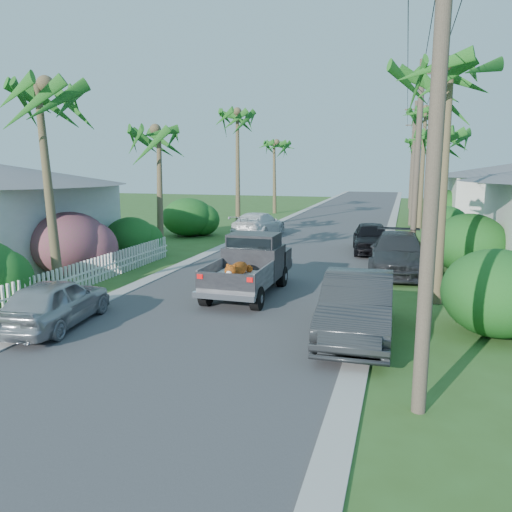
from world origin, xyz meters
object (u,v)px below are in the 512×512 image
(pickup_truck, at_px, (252,264))
(utility_pole_d, at_px, (412,163))
(palm_r_c, at_px, (426,110))
(utility_pole_c, at_px, (413,163))
(parked_car_rf, at_px, (371,238))
(palm_l_b, at_px, (158,130))
(palm_l_c, at_px, (237,113))
(palm_r_d, at_px, (423,140))
(parked_car_rn, at_px, (357,307))
(parked_car_rm, at_px, (398,253))
(palm_r_a, at_px, (451,66))
(utility_pole_b, at_px, (417,162))
(utility_pole_a, at_px, (434,156))
(palm_l_a, at_px, (41,86))
(palm_r_b, at_px, (440,133))
(parked_car_lf, at_px, (258,225))
(palm_l_d, at_px, (275,143))
(parked_car_ln, at_px, (55,303))

(pickup_truck, distance_m, utility_pole_d, 38.03)
(palm_r_c, bearing_deg, utility_pole_c, 106.70)
(parked_car_rf, bearing_deg, utility_pole_c, 74.51)
(palm_l_b, bearing_deg, palm_l_c, 85.43)
(palm_r_d, bearing_deg, pickup_truck, -100.57)
(pickup_truck, relative_size, utility_pole_d, 0.57)
(pickup_truck, bearing_deg, parked_car_rf, 69.52)
(parked_car_rn, height_order, parked_car_rm, parked_car_rn)
(parked_car_rf, bearing_deg, parked_car_rn, -94.51)
(palm_l_b, bearing_deg, palm_r_d, 64.59)
(pickup_truck, relative_size, palm_r_a, 0.59)
(pickup_truck, bearing_deg, utility_pole_b, 53.42)
(parked_car_rm, height_order, utility_pole_a, utility_pole_a)
(palm_r_a, distance_m, utility_pole_b, 7.58)
(parked_car_rf, relative_size, palm_r_c, 0.48)
(palm_l_a, bearing_deg, parked_car_rn, -7.00)
(palm_r_a, xyz_separation_m, utility_pole_b, (-0.70, 7.00, -2.82))
(pickup_truck, distance_m, parked_car_rn, 5.57)
(utility_pole_a, bearing_deg, parked_car_rn, 111.67)
(utility_pole_d, bearing_deg, palm_r_b, -87.95)
(parked_car_rn, distance_m, parked_car_lf, 18.84)
(palm_l_a, xyz_separation_m, palm_r_c, (12.40, 23.00, 1.18))
(palm_l_a, distance_m, utility_pole_a, 13.03)
(palm_r_c, xyz_separation_m, utility_pole_c, (-0.60, 2.00, -3.51))
(parked_car_rf, height_order, palm_r_a, palm_r_a)
(palm_l_a, bearing_deg, parked_car_lf, 80.72)
(parked_car_rf, relative_size, palm_r_a, 0.52)
(parked_car_lf, bearing_deg, palm_l_d, -74.07)
(palm_l_c, relative_size, palm_r_b, 1.28)
(utility_pole_c, bearing_deg, parked_car_rm, -91.95)
(parked_car_lf, bearing_deg, utility_pole_b, 152.30)
(utility_pole_d, bearing_deg, palm_l_c, -118.92)
(palm_l_a, bearing_deg, palm_l_d, 90.55)
(palm_r_d, bearing_deg, parked_car_rm, -92.90)
(parked_car_rn, xyz_separation_m, parked_car_rf, (-0.52, 13.27, -0.06))
(pickup_truck, height_order, utility_pole_c, utility_pole_c)
(utility_pole_d, bearing_deg, palm_r_c, -87.98)
(parked_car_rm, bearing_deg, palm_r_b, 69.56)
(parked_car_rf, xyz_separation_m, palm_l_a, (-9.80, -12.00, 6.16))
(palm_r_a, relative_size, utility_pole_b, 0.97)
(pickup_truck, relative_size, utility_pole_a, 0.57)
(pickup_truck, height_order, palm_l_c, palm_l_c)
(palm_l_b, relative_size, utility_pole_b, 0.82)
(parked_car_ln, height_order, palm_l_d, palm_l_d)
(parked_car_ln, distance_m, palm_r_d, 41.60)
(palm_l_d, height_order, palm_r_a, palm_r_a)
(parked_car_ln, relative_size, palm_r_a, 0.47)
(parked_car_rf, bearing_deg, palm_r_d, 76.64)
(palm_l_a, bearing_deg, palm_r_a, 13.50)
(palm_r_c, relative_size, utility_pole_c, 1.04)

